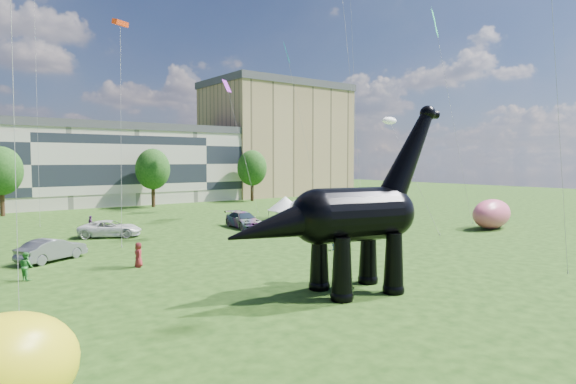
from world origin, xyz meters
TOP-DOWN VIEW (x-y plane):
  - ground at (0.00, 0.00)m, footprint 220.00×220.00m
  - terrace_row at (-8.00, 62.00)m, footprint 78.00×11.00m
  - apartment_block at (40.00, 65.00)m, footprint 28.00×18.00m
  - tree_mid_left at (-12.00, 53.00)m, footprint 5.20×5.20m
  - tree_mid_right at (8.00, 53.00)m, footprint 5.20×5.20m
  - tree_far_right at (26.00, 53.00)m, footprint 5.20×5.20m
  - dinosaur_sculpture at (-1.91, 0.66)m, footprint 13.12×4.83m
  - car_grey at (-12.86, 19.25)m, footprint 5.11×3.83m
  - car_white at (-6.24, 27.61)m, footprint 6.15×4.85m
  - car_dark at (6.98, 25.42)m, footprint 2.94×5.91m
  - gazebo_near at (14.70, 26.37)m, footprint 4.43×4.43m
  - gazebo_far at (14.13, 27.55)m, footprint 5.00×5.00m
  - inflatable_pink at (27.26, 9.05)m, footprint 6.50×3.82m
  - inflatable_yellow at (-18.42, -3.20)m, footprint 4.50×3.81m
  - visitors at (-0.90, 19.44)m, footprint 51.39×28.03m

SIDE VIEW (x-z plane):
  - ground at x=0.00m, z-range 0.00..0.00m
  - car_white at x=-6.24m, z-range 0.00..1.55m
  - car_grey at x=-12.86m, z-range 0.00..1.61m
  - car_dark at x=6.98m, z-range 0.00..1.65m
  - visitors at x=-0.90m, z-range -0.06..1.81m
  - inflatable_yellow at x=-18.42m, z-range 0.00..3.04m
  - inflatable_pink at x=27.26m, z-range 0.00..3.09m
  - gazebo_near at x=14.70m, z-range 0.50..3.00m
  - gazebo_far at x=14.13m, z-range 0.58..3.47m
  - dinosaur_sculpture at x=-1.91m, z-range -1.31..9.39m
  - terrace_row at x=-8.00m, z-range 0.00..12.00m
  - tree_mid_left at x=-12.00m, z-range 1.57..11.01m
  - tree_mid_right at x=8.00m, z-range 1.57..11.01m
  - tree_far_right at x=26.00m, z-range 1.57..11.01m
  - apartment_block at x=40.00m, z-range 0.00..22.00m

